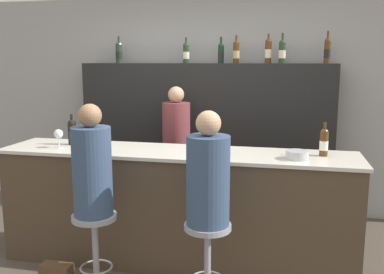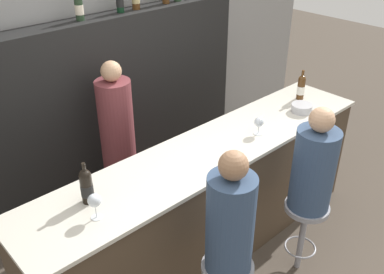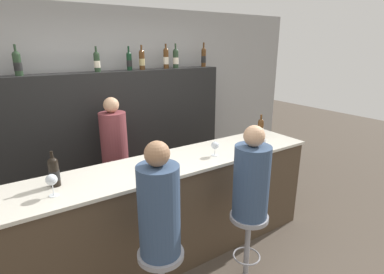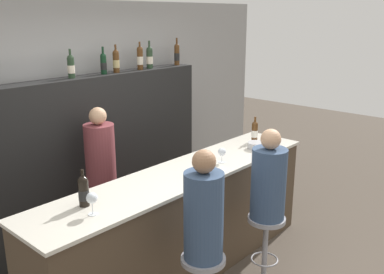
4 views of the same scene
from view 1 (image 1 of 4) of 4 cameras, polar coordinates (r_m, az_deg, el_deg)
name	(u,v)px [view 1 (image 1 of 4)]	position (r m, az deg, el deg)	size (l,w,h in m)	color
wall_back	(208,105)	(5.29, 2.18, 4.30)	(6.40, 0.05, 2.60)	#9E9E9E
bar_counter	(176,207)	(3.93, -2.15, -9.36)	(3.18, 0.65, 1.05)	#473828
back_bar_cabinet	(205,140)	(5.13, 1.70, -0.35)	(2.98, 0.28, 1.81)	black
wine_bottle_counter_0	(72,132)	(4.20, -15.70, 0.66)	(0.08, 0.08, 0.29)	black
wine_bottle_counter_1	(324,142)	(3.73, 17.18, -0.63)	(0.07, 0.07, 0.29)	#4C2D14
wine_bottle_backbar_0	(119,52)	(5.35, -9.71, 11.07)	(0.08, 0.08, 0.32)	#233823
wine_bottle_backbar_1	(186,53)	(5.09, -0.79, 11.18)	(0.07, 0.07, 0.30)	#233823
wine_bottle_backbar_2	(221,53)	(5.02, 3.88, 11.13)	(0.07, 0.07, 0.30)	black
wine_bottle_backbar_3	(236,52)	(4.99, 5.92, 11.24)	(0.07, 0.07, 0.31)	#4C2D14
wine_bottle_backbar_4	(268,51)	(4.96, 10.13, 11.26)	(0.07, 0.07, 0.33)	#4C2D14
wine_bottle_backbar_5	(282,51)	(4.96, 11.94, 11.13)	(0.08, 0.08, 0.33)	#233823
wine_bottle_backbar_6	(327,50)	(4.98, 17.59, 10.94)	(0.07, 0.07, 0.35)	#4C2D14
wine_glass_0	(58,134)	(4.08, -17.38, 0.35)	(0.08, 0.08, 0.17)	silver
wine_glass_1	(224,144)	(3.58, 4.23, -0.89)	(0.08, 0.08, 0.15)	silver
metal_bowl	(297,155)	(3.56, 13.84, -2.33)	(0.19, 0.19, 0.07)	#B7B7BC
bar_stool_left	(95,233)	(3.52, -12.83, -12.31)	(0.35, 0.35, 0.66)	gray
guest_seated_left	(92,167)	(3.36, -13.18, -3.94)	(0.30, 0.30, 0.87)	#334766
bar_stool_right	(208,243)	(3.26, 2.09, -13.93)	(0.35, 0.35, 0.66)	gray
guest_seated_right	(208,176)	(3.09, 2.16, -5.23)	(0.32, 0.32, 0.84)	#334766
bartender	(176,161)	(4.81, -2.08, -3.26)	(0.31, 0.31, 1.56)	brown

